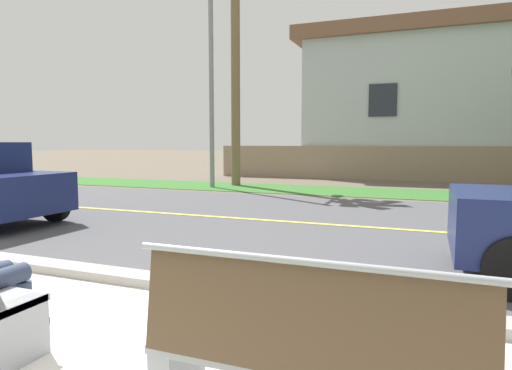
% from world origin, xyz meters
% --- Properties ---
extents(ground_plane, '(140.00, 140.00, 0.00)m').
position_xyz_m(ground_plane, '(0.00, 8.00, 0.00)').
color(ground_plane, '#665B4C').
extents(curb_edge, '(44.00, 0.30, 0.11)m').
position_xyz_m(curb_edge, '(0.00, 2.35, 0.06)').
color(curb_edge, '#ADA89E').
rests_on(curb_edge, ground_plane).
extents(street_asphalt, '(52.00, 8.00, 0.01)m').
position_xyz_m(street_asphalt, '(0.00, 6.50, 0.00)').
color(street_asphalt, '#515156').
rests_on(street_asphalt, ground_plane).
extents(road_centre_line, '(48.00, 0.14, 0.01)m').
position_xyz_m(road_centre_line, '(0.00, 6.50, 0.01)').
color(road_centre_line, '#E0CC4C').
rests_on(road_centre_line, ground_plane).
extents(far_verge_grass, '(48.00, 2.80, 0.02)m').
position_xyz_m(far_verge_grass, '(0.00, 12.26, 0.01)').
color(far_verge_grass, '#38702D').
rests_on(far_verge_grass, ground_plane).
extents(bench_right, '(1.72, 0.48, 1.01)m').
position_xyz_m(bench_right, '(1.42, 0.53, 0.45)').
color(bench_right, '#9EA0A8').
rests_on(bench_right, ground_plane).
extents(streetlamp, '(0.24, 2.10, 7.84)m').
position_xyz_m(streetlamp, '(-4.91, 12.04, 4.44)').
color(streetlamp, gray).
rests_on(streetlamp, ground_plane).
extents(garden_wall, '(13.00, 0.36, 1.40)m').
position_xyz_m(garden_wall, '(-0.35, 16.96, 0.70)').
color(garden_wall, gray).
rests_on(garden_wall, ground_plane).
extents(house_across_street, '(13.25, 6.91, 6.49)m').
position_xyz_m(house_across_street, '(2.94, 20.16, 3.29)').
color(house_across_street, '#B7BCC1').
rests_on(house_across_street, ground_plane).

